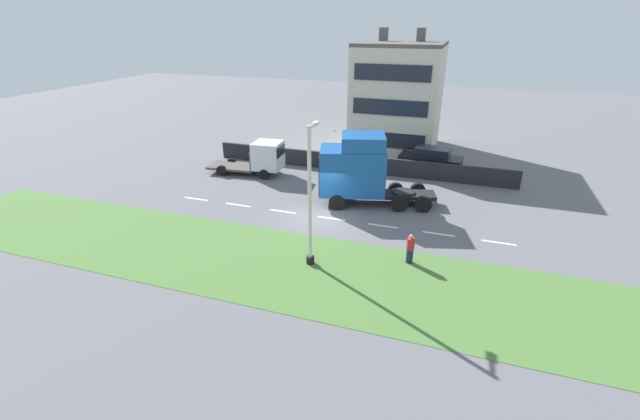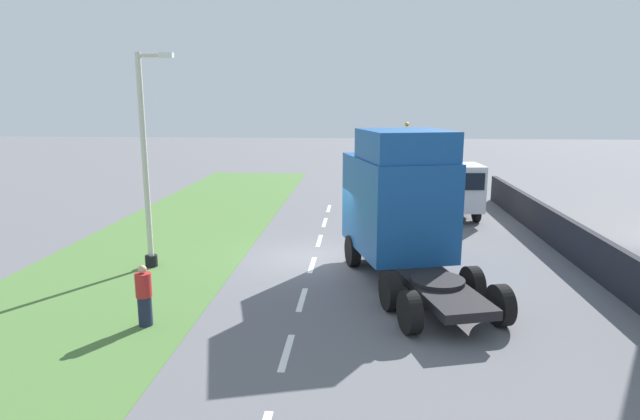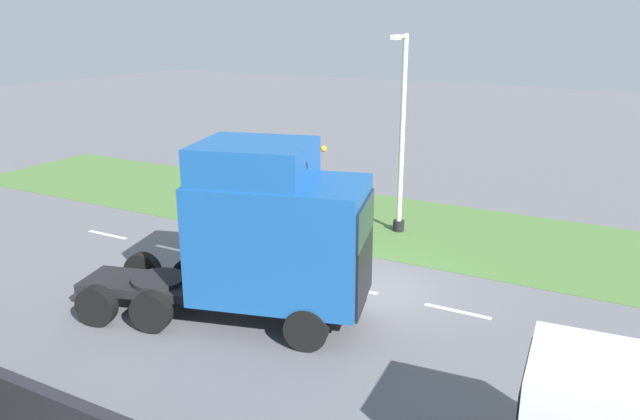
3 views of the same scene
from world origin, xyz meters
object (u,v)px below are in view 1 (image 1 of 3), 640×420
lorry_cab (357,170)px  parked_car (431,160)px  flatbed_truck (262,158)px  pedestrian (410,249)px  lamp_post (310,206)px

lorry_cab → parked_car: 9.01m
flatbed_truck → parked_car: (4.87, -12.27, -0.42)m
pedestrian → parked_car: bearing=1.7°
parked_car → lamp_post: 16.77m
lamp_post → pedestrian: (1.62, -4.65, -2.35)m
flatbed_truck → pedestrian: 15.94m
lorry_cab → flatbed_truck: (3.10, 8.29, -0.93)m
parked_car → lamp_post: (-16.09, 4.21, 2.14)m
flatbed_truck → pedestrian: flatbed_truck is taller
lorry_cab → parked_car: (7.97, -3.97, -1.35)m
lamp_post → lorry_cab: bearing=-1.7°
flatbed_truck → lamp_post: (-11.22, -8.06, 1.72)m
lorry_cab → pedestrian: 8.01m
lamp_post → pedestrian: 5.46m
flatbed_truck → pedestrian: size_ratio=3.89×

